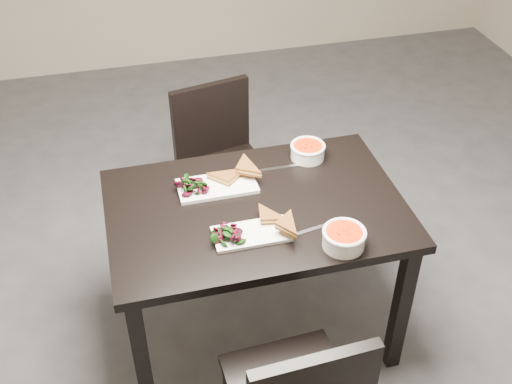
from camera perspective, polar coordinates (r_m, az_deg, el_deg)
ground at (r=3.41m, az=3.11°, el=-6.19°), size 5.00×5.00×0.00m
table at (r=2.63m, az=-0.00°, el=-2.90°), size 1.20×0.80×0.75m
chair_far at (r=3.32m, az=-3.20°, el=3.23°), size 0.50×0.50×0.85m
plate_near at (r=2.42m, az=-0.43°, el=-3.78°), size 0.29×0.15×0.01m
sandwich_near at (r=2.43m, az=0.98°, el=-2.75°), size 0.16×0.13×0.05m
salad_near at (r=2.39m, az=-2.76°, el=-3.68°), size 0.09×0.08×0.04m
soup_bowl_near at (r=2.38m, az=7.91°, el=-4.04°), size 0.17×0.17×0.07m
cutlery_near at (r=2.46m, az=4.91°, el=-3.41°), size 0.18×0.05×0.00m
plate_far at (r=2.66m, az=-3.51°, el=0.53°), size 0.33×0.16×0.02m
sandwich_far at (r=2.64m, az=-2.09°, el=1.16°), size 0.20×0.20×0.05m
salad_far at (r=2.63m, az=-5.67°, el=0.74°), size 0.10×0.09×0.05m
soup_bowl_far at (r=2.82m, az=4.67°, el=3.76°), size 0.16×0.16×0.07m
cutlery_far at (r=2.77m, az=2.07°, el=2.19°), size 0.18×0.02×0.00m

